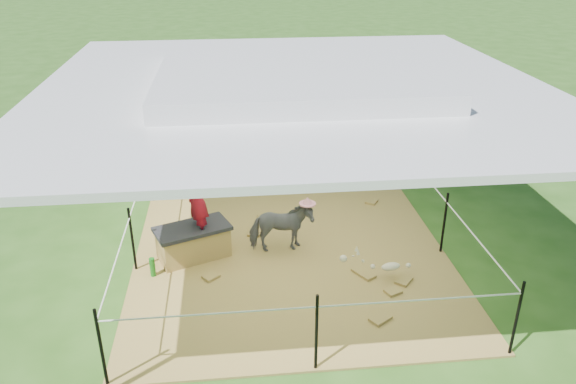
{
  "coord_description": "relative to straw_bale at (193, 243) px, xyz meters",
  "views": [
    {
      "loc": [
        -0.82,
        -6.99,
        4.43
      ],
      "look_at": [
        0.0,
        0.6,
        0.85
      ],
      "focal_mm": 35.0,
      "sensor_mm": 36.0,
      "label": 1
    }
  ],
  "objects": [
    {
      "name": "picnic_table_near",
      "position": [
        3.23,
        8.43,
        0.14
      ],
      "size": [
        2.3,
        2.1,
        0.78
      ],
      "primitive_type": "cube",
      "rotation": [
        0.0,
        0.0,
        0.52
      ],
      "color": "#53341C",
      "rests_on": "ground"
    },
    {
      "name": "distant_person",
      "position": [
        3.72,
        7.65,
        0.31
      ],
      "size": [
        0.61,
        0.52,
        1.12
      ],
      "primitive_type": "imported",
      "rotation": [
        0.0,
        0.0,
        3.33
      ],
      "color": "blue",
      "rests_on": "ground"
    },
    {
      "name": "woman",
      "position": [
        0.1,
        0.0,
        0.82
      ],
      "size": [
        0.43,
        0.51,
        1.2
      ],
      "primitive_type": "imported",
      "rotation": [
        0.0,
        0.0,
        -1.18
      ],
      "color": "#A30F20",
      "rests_on": "straw_bale"
    },
    {
      "name": "straw_bale",
      "position": [
        0.0,
        0.0,
        0.0
      ],
      "size": [
        1.11,
        0.84,
        0.44
      ],
      "primitive_type": "cube",
      "rotation": [
        0.0,
        0.0,
        0.39
      ],
      "color": "olive",
      "rests_on": "hay_patch"
    },
    {
      "name": "dark_cloth",
      "position": [
        0.0,
        0.0,
        0.25
      ],
      "size": [
        1.19,
        0.91,
        0.06
      ],
      "primitive_type": "cube",
      "rotation": [
        0.0,
        0.0,
        0.39
      ],
      "color": "black",
      "rests_on": "straw_bale"
    },
    {
      "name": "canopy_tent",
      "position": [
        1.44,
        -0.25,
        2.44
      ],
      "size": [
        6.3,
        6.3,
        2.9
      ],
      "color": "silver",
      "rests_on": "ground"
    },
    {
      "name": "foal",
      "position": [
        2.72,
        -0.89,
        0.01
      ],
      "size": [
        0.88,
        0.58,
        0.45
      ],
      "primitive_type": null,
      "rotation": [
        0.0,
        0.0,
        0.15
      ],
      "color": "#BEB28B",
      "rests_on": "hay_patch"
    },
    {
      "name": "hay_patch",
      "position": [
        1.44,
        -0.25,
        -0.24
      ],
      "size": [
        4.6,
        4.6,
        0.03
      ],
      "primitive_type": "cube",
      "color": "brown",
      "rests_on": "ground"
    },
    {
      "name": "green_bottle",
      "position": [
        -0.55,
        -0.45,
        -0.08
      ],
      "size": [
        0.1,
        0.1,
        0.28
      ],
      "primitive_type": "cylinder",
      "rotation": [
        0.0,
        0.0,
        0.39
      ],
      "color": "#176917",
      "rests_on": "hay_patch"
    },
    {
      "name": "trash_barrel",
      "position": [
        5.22,
        6.06,
        0.19
      ],
      "size": [
        0.73,
        0.73,
        0.88
      ],
      "primitive_type": "cylinder",
      "rotation": [
        0.0,
        0.0,
        0.35
      ],
      "color": "#1735AF",
      "rests_on": "ground"
    },
    {
      "name": "pink_hat",
      "position": [
        1.3,
        0.03,
        0.62
      ],
      "size": [
        0.24,
        0.24,
        0.11
      ],
      "primitive_type": "cylinder",
      "color": "pink",
      "rests_on": "pony"
    },
    {
      "name": "rope_fence",
      "position": [
        1.44,
        -0.25,
        0.39
      ],
      "size": [
        4.54,
        4.54,
        1.0
      ],
      "color": "black",
      "rests_on": "ground"
    },
    {
      "name": "ground",
      "position": [
        1.44,
        -0.25,
        -0.25
      ],
      "size": [
        90.0,
        90.0,
        0.0
      ],
      "primitive_type": "plane",
      "color": "#2D5919",
      "rests_on": "ground"
    },
    {
      "name": "picnic_table_far",
      "position": [
        6.61,
        9.39,
        0.15
      ],
      "size": [
        2.3,
        2.01,
        0.8
      ],
      "primitive_type": "cube",
      "rotation": [
        0.0,
        0.0,
        -0.39
      ],
      "color": "brown",
      "rests_on": "ground"
    },
    {
      "name": "pony",
      "position": [
        1.3,
        0.03,
        0.17
      ],
      "size": [
        0.96,
        0.48,
        0.79
      ],
      "primitive_type": "imported",
      "rotation": [
        0.0,
        0.0,
        1.64
      ],
      "color": "#48484C",
      "rests_on": "hay_patch"
    }
  ]
}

